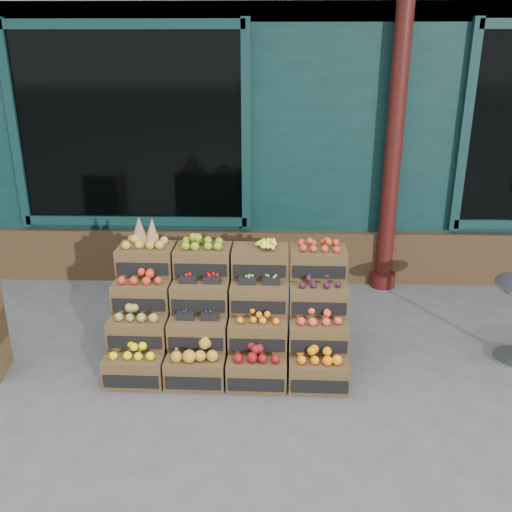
{
  "coord_description": "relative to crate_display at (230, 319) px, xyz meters",
  "views": [
    {
      "loc": [
        -0.05,
        -3.98,
        2.6
      ],
      "look_at": [
        -0.2,
        0.7,
        0.85
      ],
      "focal_mm": 40.0,
      "sensor_mm": 36.0,
      "label": 1
    }
  ],
  "objects": [
    {
      "name": "shop_facade",
      "position": [
        0.42,
        4.7,
        2.02
      ],
      "size": [
        12.0,
        6.24,
        4.8
      ],
      "color": "black",
      "rests_on": "ground"
    },
    {
      "name": "crate_display",
      "position": [
        0.0,
        0.0,
        0.0
      ],
      "size": [
        1.98,
        0.99,
        1.23
      ],
      "rotation": [
        0.0,
        0.0,
        -0.02
      ],
      "color": "#4C371D",
      "rests_on": "ground"
    },
    {
      "name": "shopkeeper",
      "position": [
        -0.94,
        2.26,
        0.55
      ],
      "size": [
        0.75,
        0.56,
        1.86
      ],
      "primitive_type": "imported",
      "rotation": [
        0.0,
        0.0,
        2.97
      ],
      "color": "#1D6731",
      "rests_on": "ground"
    },
    {
      "name": "ground",
      "position": [
        0.42,
        -0.41,
        -0.38
      ],
      "size": [
        60.0,
        60.0,
        0.0
      ],
      "primitive_type": "plane",
      "color": "#48484B",
      "rests_on": "ground"
    }
  ]
}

